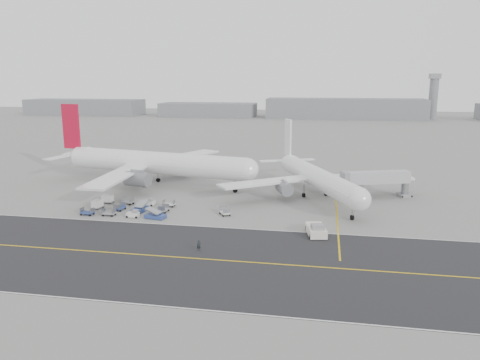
% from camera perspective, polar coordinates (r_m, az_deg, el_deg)
% --- Properties ---
extents(ground, '(700.00, 700.00, 0.00)m').
position_cam_1_polar(ground, '(91.90, -7.25, -5.06)').
color(ground, gray).
rests_on(ground, ground).
extents(taxiway, '(220.00, 59.00, 0.03)m').
position_cam_1_polar(taxiway, '(74.27, -7.73, -9.30)').
color(taxiway, '#2A2A2C').
rests_on(taxiway, ground).
extents(horizon_buildings, '(520.00, 28.00, 28.00)m').
position_cam_1_polar(horizon_buildings, '(344.65, 10.92, 7.41)').
color(horizon_buildings, gray).
rests_on(horizon_buildings, ground).
extents(control_tower, '(7.00, 7.00, 31.25)m').
position_cam_1_polar(control_tower, '(356.30, 22.51, 9.48)').
color(control_tower, gray).
rests_on(control_tower, ground).
extents(airliner_a, '(58.83, 57.63, 20.52)m').
position_cam_1_polar(airliner_a, '(123.91, -10.74, 2.11)').
color(airliner_a, white).
rests_on(airliner_a, ground).
extents(airliner_b, '(44.43, 45.44, 16.57)m').
position_cam_1_polar(airliner_b, '(110.60, 9.23, 0.38)').
color(airliner_b, white).
rests_on(airliner_b, ground).
extents(pushback_tug, '(4.13, 8.25, 2.32)m').
position_cam_1_polar(pushback_tug, '(84.33, 9.27, -6.03)').
color(pushback_tug, silver).
rests_on(pushback_tug, ground).
extents(jet_bridge, '(17.03, 8.49, 6.43)m').
position_cam_1_polar(jet_bridge, '(113.00, 16.32, 0.13)').
color(jet_bridge, gray).
rests_on(jet_bridge, ground).
extents(gse_cluster, '(23.67, 18.84, 1.99)m').
position_cam_1_polar(gse_cluster, '(101.45, -13.30, -3.65)').
color(gse_cluster, gray).
rests_on(gse_cluster, ground).
extents(stray_dolly, '(2.78, 3.13, 1.64)m').
position_cam_1_polar(stray_dolly, '(95.62, -1.86, -4.29)').
color(stray_dolly, silver).
rests_on(stray_dolly, ground).
extents(ground_crew_a, '(0.75, 0.61, 1.78)m').
position_cam_1_polar(ground_crew_a, '(76.32, -5.04, -7.93)').
color(ground_crew_a, black).
rests_on(ground_crew_a, ground).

